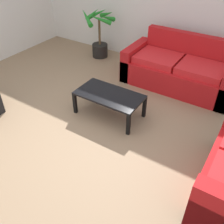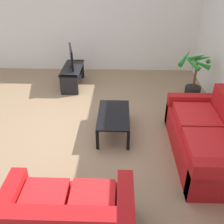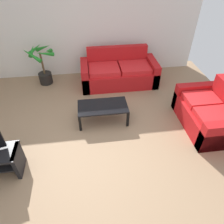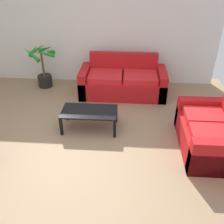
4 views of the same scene
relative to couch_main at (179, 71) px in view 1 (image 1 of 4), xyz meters
name	(u,v)px [view 1 (image 1 of 4)]	position (x,y,z in m)	size (l,w,h in m)	color
ground_plane	(69,140)	(-0.74, -2.28, -0.30)	(6.60, 6.60, 0.00)	#937556
couch_main	(179,71)	(0.00, 0.00, 0.00)	(1.97, 0.90, 0.90)	red
coffee_table	(109,97)	(-0.58, -1.47, 0.04)	(1.03, 0.55, 0.39)	black
potted_palm	(99,36)	(-1.97, 0.25, 0.18)	(0.78, 0.74, 1.06)	black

